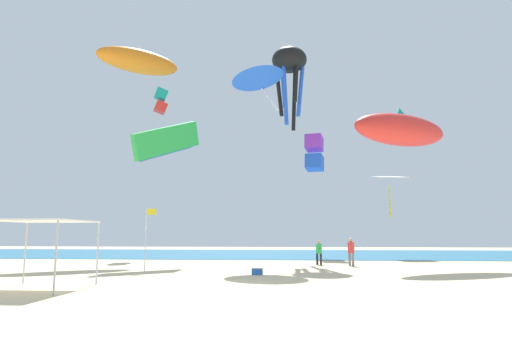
# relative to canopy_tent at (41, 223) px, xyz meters

# --- Properties ---
(ground) EXTENTS (110.00, 110.00, 0.10)m
(ground) POSITION_rel_canopy_tent_xyz_m (7.26, 0.69, -2.57)
(ground) COLOR beige
(ocean_strip) EXTENTS (110.00, 23.32, 0.03)m
(ocean_strip) POSITION_rel_canopy_tent_xyz_m (7.26, 31.13, -2.50)
(ocean_strip) COLOR #1E6B93
(ocean_strip) RESTS_ON ground
(canopy_tent) EXTENTS (3.29, 3.39, 2.64)m
(canopy_tent) POSITION_rel_canopy_tent_xyz_m (0.00, 0.00, 0.00)
(canopy_tent) COLOR #B2B2B7
(canopy_tent) RESTS_ON ground
(person_near_tent) EXTENTS (0.40, 0.40, 1.68)m
(person_near_tent) POSITION_rel_canopy_tent_xyz_m (11.60, 14.34, -1.53)
(person_near_tent) COLOR black
(person_near_tent) RESTS_ON ground
(person_leftmost) EXTENTS (0.44, 0.44, 1.84)m
(person_leftmost) POSITION_rel_canopy_tent_xyz_m (13.69, 13.54, -1.44)
(person_leftmost) COLOR slate
(person_leftmost) RESTS_ON ground
(banner_flag) EXTENTS (0.61, 0.06, 3.56)m
(banner_flag) POSITION_rel_canopy_tent_xyz_m (1.43, 8.49, -0.37)
(banner_flag) COLOR silver
(banner_flag) RESTS_ON ground
(cooler_box) EXTENTS (0.57, 0.37, 0.35)m
(cooler_box) POSITION_rel_canopy_tent_xyz_m (7.99, 6.64, -2.34)
(cooler_box) COLOR blue
(cooler_box) RESTS_ON ground
(kite_inflatable_red) EXTENTS (7.90, 5.76, 2.80)m
(kite_inflatable_red) POSITION_rel_canopy_tent_xyz_m (17.48, 14.42, 6.86)
(kite_inflatable_red) COLOR red
(kite_box_purple) EXTENTS (1.99, 2.14, 3.62)m
(kite_box_purple) POSITION_rel_canopy_tent_xyz_m (12.01, 26.44, 7.51)
(kite_box_purple) COLOR purple
(kite_diamond_white) EXTENTS (3.07, 3.05, 3.95)m
(kite_diamond_white) POSITION_rel_canopy_tent_xyz_m (18.80, 25.05, 4.65)
(kite_diamond_white) COLOR white
(kite_octopus_black) EXTENTS (4.33, 4.33, 7.35)m
(kite_octopus_black) POSITION_rel_canopy_tent_xyz_m (9.69, 21.09, 14.62)
(kite_octopus_black) COLOR black
(kite_delta_blue) EXTENTS (5.50, 5.48, 3.45)m
(kite_delta_blue) POSITION_rel_canopy_tent_xyz_m (7.19, 16.01, 11.82)
(kite_delta_blue) COLOR blue
(kite_parafoil_green) EXTENTS (3.60, 5.80, 3.94)m
(kite_parafoil_green) POSITION_rel_canopy_tent_xyz_m (0.68, 14.51, 6.40)
(kite_parafoil_green) COLOR green
(kite_inflatable_orange) EXTENTS (7.80, 6.87, 3.10)m
(kite_inflatable_orange) POSITION_rel_canopy_tent_xyz_m (-4.44, 21.72, 15.66)
(kite_inflatable_orange) COLOR orange
(kite_box_teal) EXTENTS (1.77, 1.62, 2.76)m
(kite_box_teal) POSITION_rel_canopy_tent_xyz_m (-3.90, 27.26, 13.46)
(kite_box_teal) COLOR teal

